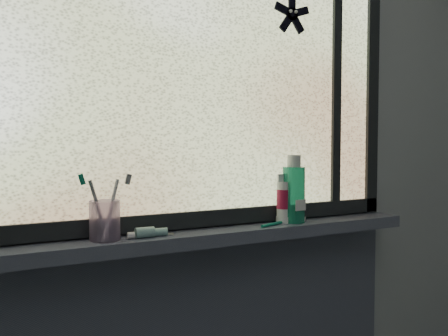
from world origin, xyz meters
name	(u,v)px	position (x,y,z in m)	size (l,w,h in m)	color
wall_back	(179,155)	(0.00, 1.30, 1.25)	(3.00, 0.01, 2.50)	#9EA3A8
windowsill	(190,239)	(0.00, 1.23, 1.00)	(1.62, 0.14, 0.04)	#484D60
window_pane	(182,62)	(0.00, 1.28, 1.53)	(1.50, 0.01, 1.00)	silver
frame_bottom	(183,220)	(0.00, 1.28, 1.05)	(1.60, 0.03, 0.05)	black
frame_right	(371,78)	(0.78, 1.28, 1.53)	(0.05, 0.03, 1.10)	black
frame_mullion	(335,75)	(0.60, 1.28, 1.53)	(0.04, 0.03, 1.00)	black
starfish_sticker	(292,14)	(0.40, 1.27, 1.72)	(0.15, 0.02, 0.15)	black
toothpaste_tube	(151,232)	(-0.13, 1.21, 1.04)	(0.17, 0.04, 0.03)	silver
toothbrush_cup	(105,220)	(-0.26, 1.23, 1.07)	(0.08, 0.08, 0.11)	#C4A1D6
toothbrush_lying	(279,222)	(0.31, 1.22, 1.03)	(0.22, 0.02, 0.01)	#0E7F60
mouthwash_bottle	(294,189)	(0.38, 1.23, 1.13)	(0.07, 0.07, 0.19)	#1FA479
cream_tube	(284,197)	(0.35, 1.24, 1.11)	(0.05, 0.05, 0.12)	silver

